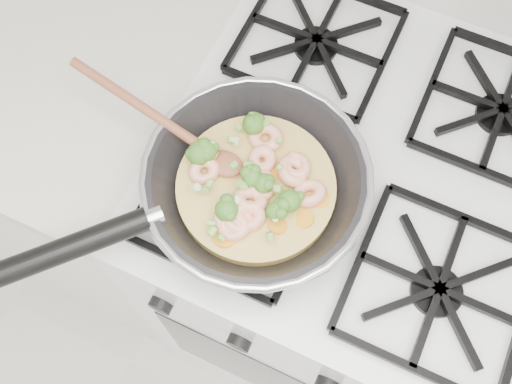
% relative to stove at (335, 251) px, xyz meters
% --- Properties ---
extents(stove, '(0.60, 0.60, 0.92)m').
position_rel_stove_xyz_m(stove, '(0.00, 0.00, 0.00)').
color(stove, white).
rests_on(stove, ground).
extents(counter_left, '(1.00, 0.60, 0.90)m').
position_rel_stove_xyz_m(counter_left, '(-0.80, 0.00, -0.01)').
color(counter_left, white).
rests_on(counter_left, ground).
extents(skillet, '(0.45, 0.42, 0.09)m').
position_rel_stove_xyz_m(skillet, '(-0.13, -0.13, 0.50)').
color(skillet, black).
rests_on(skillet, stove).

